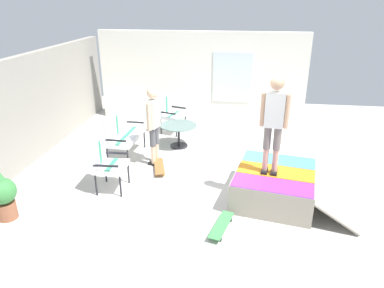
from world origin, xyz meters
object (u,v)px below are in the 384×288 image
at_px(skate_ramp, 276,185).
at_px(patio_table, 179,131).
at_px(person_skater, 274,118).
at_px(patio_bench, 121,131).
at_px(person_watching, 154,120).
at_px(patio_chair_by_wall, 105,160).
at_px(skateboard_spare, 221,225).
at_px(patio_chair_near_house, 169,110).
at_px(potted_plant, 3,194).
at_px(skateboard_by_bench, 159,166).

height_order(skate_ramp, patio_table, patio_table).
bearing_deg(person_skater, patio_bench, 64.89).
relative_size(skate_ramp, patio_bench, 1.86).
bearing_deg(patio_bench, patio_table, -58.21).
distance_m(patio_bench, person_watching, 0.99).
distance_m(patio_chair_by_wall, skateboard_spare, 2.56).
relative_size(patio_bench, skateboard_spare, 1.54).
bearing_deg(skate_ramp, patio_chair_near_house, 39.40).
xyz_separation_m(skate_ramp, person_watching, (1.15, 2.56, 0.74)).
bearing_deg(person_skater, patio_table, 42.00).
xyz_separation_m(person_watching, potted_plant, (-2.43, 1.97, -0.55)).
bearing_deg(patio_table, potted_plant, 146.17).
xyz_separation_m(patio_chair_by_wall, potted_plant, (-1.20, 1.32, -0.15)).
bearing_deg(skateboard_spare, person_watching, 35.73).
distance_m(patio_chair_by_wall, potted_plant, 1.79).
xyz_separation_m(patio_chair_by_wall, skateboard_by_bench, (0.93, -0.82, -0.53)).
bearing_deg(person_watching, patio_bench, 70.73).
bearing_deg(person_skater, skateboard_by_bench, 67.70).
bearing_deg(patio_chair_by_wall, skateboard_spare, -114.24).
bearing_deg(person_watching, patio_table, -18.81).
bearing_deg(patio_bench, skateboard_spare, -135.93).
bearing_deg(skateboard_by_bench, potted_plant, 134.84).
relative_size(patio_chair_by_wall, skateboard_by_bench, 1.24).
distance_m(patio_chair_near_house, potted_plant, 4.87).
bearing_deg(patio_table, skateboard_by_bench, 171.83).
bearing_deg(person_skater, patio_chair_near_house, 37.07).
bearing_deg(potted_plant, patio_table, -33.83).
xyz_separation_m(patio_bench, person_skater, (-1.52, -3.25, 0.97)).
height_order(person_watching, person_skater, person_skater).
bearing_deg(patio_chair_near_house, skateboard_spare, -158.48).
relative_size(patio_table, person_watching, 0.52).
distance_m(skate_ramp, patio_table, 3.11).
relative_size(skate_ramp, skateboard_by_bench, 2.88).
bearing_deg(patio_bench, person_watching, -109.27).
distance_m(skate_ramp, potted_plant, 4.71).
height_order(patio_table, person_watching, person_watching).
distance_m(skate_ramp, patio_chair_near_house, 4.16).
relative_size(patio_chair_near_house, potted_plant, 1.11).
distance_m(skate_ramp, person_skater, 1.31).
height_order(patio_bench, patio_chair_by_wall, same).
xyz_separation_m(person_skater, skateboard_spare, (-1.04, 0.77, -1.50)).
bearing_deg(patio_chair_near_house, patio_chair_by_wall, 169.95).
bearing_deg(patio_table, patio_chair_by_wall, 156.11).
height_order(skate_ramp, person_skater, person_skater).
height_order(person_skater, skateboard_by_bench, person_skater).
distance_m(patio_chair_by_wall, patio_table, 2.50).
distance_m(patio_chair_near_house, person_skater, 4.22).
height_order(patio_bench, skateboard_spare, patio_bench).
xyz_separation_m(person_skater, skateboard_by_bench, (0.92, 2.24, -1.50)).
bearing_deg(patio_chair_near_house, skateboard_by_bench, -174.32).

